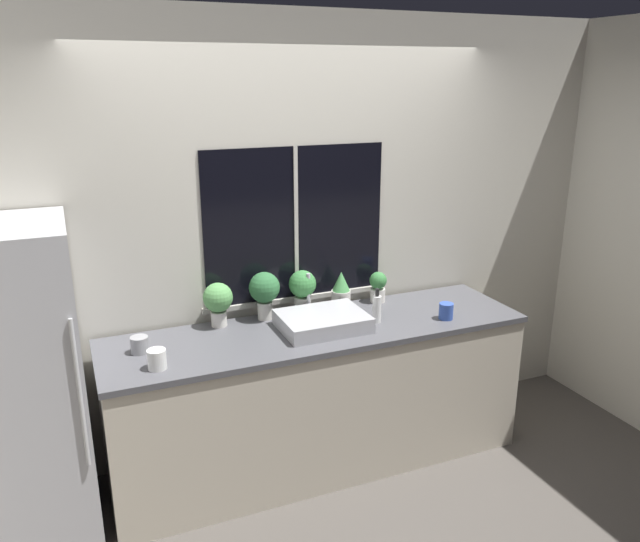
# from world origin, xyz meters

# --- Properties ---
(ground_plane) EXTENTS (14.00, 14.00, 0.00)m
(ground_plane) POSITION_xyz_m (0.00, 0.00, 0.00)
(ground_plane) COLOR #4C4742
(wall_back) EXTENTS (8.00, 0.09, 2.70)m
(wall_back) POSITION_xyz_m (0.00, 0.73, 1.35)
(wall_back) COLOR beige
(wall_back) RESTS_ON ground_plane
(wall_right) EXTENTS (0.06, 7.00, 2.70)m
(wall_right) POSITION_xyz_m (2.20, 1.50, 1.35)
(wall_right) COLOR beige
(wall_right) RESTS_ON ground_plane
(counter) EXTENTS (2.52, 0.68, 0.91)m
(counter) POSITION_xyz_m (0.00, 0.33, 0.45)
(counter) COLOR beige
(counter) RESTS_ON ground_plane
(refrigerator) EXTENTS (0.61, 0.70, 1.67)m
(refrigerator) POSITION_xyz_m (-1.61, 0.34, 0.84)
(refrigerator) COLOR #B7B7BC
(refrigerator) RESTS_ON ground_plane
(sink) EXTENTS (0.50, 0.44, 0.27)m
(sink) POSITION_xyz_m (0.02, 0.31, 0.95)
(sink) COLOR #ADADB2
(sink) RESTS_ON counter
(potted_plant_far_left) EXTENTS (0.18, 0.18, 0.27)m
(potted_plant_far_left) POSITION_xyz_m (-0.53, 0.59, 1.07)
(potted_plant_far_left) COLOR silver
(potted_plant_far_left) RESTS_ON counter
(potted_plant_left) EXTENTS (0.19, 0.19, 0.30)m
(potted_plant_left) POSITION_xyz_m (-0.25, 0.59, 1.09)
(potted_plant_left) COLOR silver
(potted_plant_left) RESTS_ON counter
(potted_plant_center) EXTENTS (0.17, 0.17, 0.28)m
(potted_plant_center) POSITION_xyz_m (-0.00, 0.59, 1.07)
(potted_plant_center) COLOR silver
(potted_plant_center) RESTS_ON counter
(potted_plant_right) EXTENTS (0.12, 0.12, 0.24)m
(potted_plant_right) POSITION_xyz_m (0.26, 0.59, 1.02)
(potted_plant_right) COLOR silver
(potted_plant_right) RESTS_ON counter
(potted_plant_far_right) EXTENTS (0.11, 0.11, 0.20)m
(potted_plant_far_right) POSITION_xyz_m (0.53, 0.59, 1.02)
(potted_plant_far_right) COLOR silver
(potted_plant_far_right) RESTS_ON counter
(soap_bottle) EXTENTS (0.05, 0.05, 0.21)m
(soap_bottle) POSITION_xyz_m (0.35, 0.27, 1.00)
(soap_bottle) COLOR white
(soap_bottle) RESTS_ON counter
(mug_blue) EXTENTS (0.09, 0.09, 0.10)m
(mug_blue) POSITION_xyz_m (0.77, 0.16, 0.96)
(mug_blue) COLOR #3351AD
(mug_blue) RESTS_ON counter
(mug_grey) EXTENTS (0.10, 0.10, 0.09)m
(mug_grey) POSITION_xyz_m (-1.02, 0.38, 0.95)
(mug_grey) COLOR gray
(mug_grey) RESTS_ON counter
(mug_white) EXTENTS (0.10, 0.10, 0.10)m
(mug_white) POSITION_xyz_m (-0.96, 0.15, 0.96)
(mug_white) COLOR white
(mug_white) RESTS_ON counter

